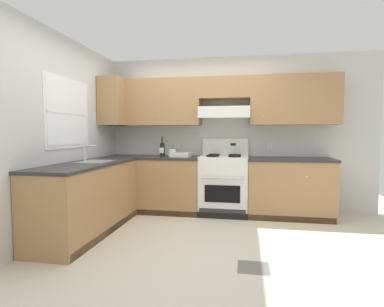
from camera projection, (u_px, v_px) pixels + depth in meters
The scene contains 10 objects.
ground_plane at pixel (183, 238), 3.78m from camera, with size 7.04×7.04×0.00m, color beige.
floor_accent_tile at pixel (253, 267), 2.96m from camera, with size 0.30×0.30×0.01m, color slate.
wall_back at pixel (225, 122), 5.11m from camera, with size 4.68×0.57×2.55m.
wall_left at pixel (71, 129), 4.19m from camera, with size 0.47×4.00×2.55m.
counter_back_run at pixel (212, 186), 4.93m from camera, with size 3.60×0.65×0.91m.
counter_left_run at pixel (88, 198), 3.97m from camera, with size 0.63×1.91×1.13m.
stove at pixel (224, 184), 4.91m from camera, with size 0.76×0.62×1.20m.
wine_bottle at pixel (162, 148), 5.05m from camera, with size 0.08×0.08×0.33m.
bowl at pixel (181, 156), 4.94m from camera, with size 0.30×0.24×0.07m.
paper_towel_roll at pixel (172, 153), 5.03m from camera, with size 0.12×0.12×0.12m.
Camera 1 is at (0.76, -3.63, 1.29)m, focal length 28.86 mm.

